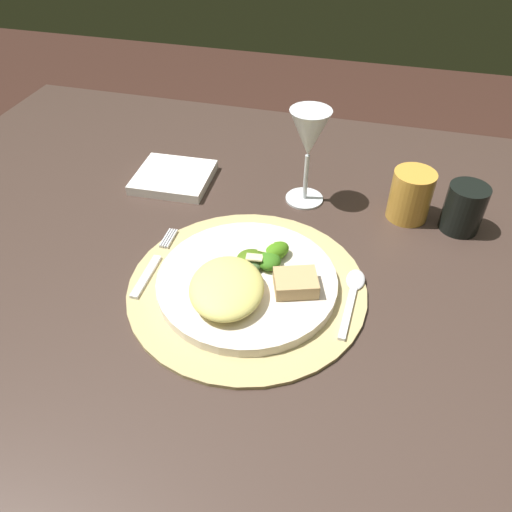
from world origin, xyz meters
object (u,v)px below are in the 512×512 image
Objects in this scene: fork at (153,265)px; wine_glass at (309,137)px; dinner_plate at (247,281)px; dining_table at (268,321)px; spoon at (353,290)px; amber_tumbler at (411,195)px; dark_tumbler at (464,208)px; napkin at (174,177)px.

fork is 0.93× the size of wine_glass.
wine_glass is at bearing 81.11° from dinner_plate.
dining_table is 10.47× the size of spoon.
dinner_plate is 1.52× the size of wine_glass.
dinner_plate is at bearing -1.24° from fork.
dining_table is 0.16m from spoon.
amber_tumbler is (0.19, 0.21, 0.14)m from dining_table.
dining_table is at bearing -132.60° from amber_tumbler.
dark_tumbler is at bearing -3.27° from wine_glass.
spoon is at bearing 4.55° from fork.
amber_tumbler is at bearing 47.40° from dining_table.
dark_tumbler is at bearing 53.02° from spoon.
spoon is at bearing -30.47° from napkin.
dark_tumbler is (0.15, 0.20, 0.03)m from spoon.
fork is 1.96× the size of dark_tumbler.
amber_tumbler reaches higher than napkin.
amber_tumbler is (0.18, -0.00, -0.08)m from wine_glass.
spoon is at bearing -107.39° from amber_tumbler.
dark_tumbler reaches higher than fork.
amber_tumbler reaches higher than dining_table.
wine_glass is (0.25, 0.00, 0.11)m from napkin.
amber_tumbler reaches higher than fork.
wine_glass is 2.11× the size of dark_tumbler.
amber_tumbler reaches higher than dinner_plate.
dining_table is 9.20× the size of fork.
napkin is 0.27m from wine_glass.
amber_tumbler is at bearing 72.61° from spoon.
dark_tumbler is (0.26, -0.02, -0.08)m from wine_glass.
dark_tumbler is (0.30, 0.23, 0.03)m from dinner_plate.
amber_tumbler is at bearing 0.07° from napkin.
wine_glass reaches higher than spoon.
dinner_plate is 1.89× the size of napkin.
wine_glass is at bearing 52.15° from fork.
napkin is (-0.21, 0.24, -0.01)m from dinner_plate.
spoon is (0.30, 0.02, 0.00)m from fork.
fork is 0.50m from dark_tumbler.
amber_tumbler is at bearing 47.92° from dinner_plate.
dinner_plate is at bearing -142.85° from dark_tumbler.
dining_table is 16.90× the size of amber_tumbler.
dining_table is at bearing 51.69° from dinner_plate.
spoon is (0.15, 0.03, -0.01)m from dinner_plate.
spoon reaches higher than dining_table.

